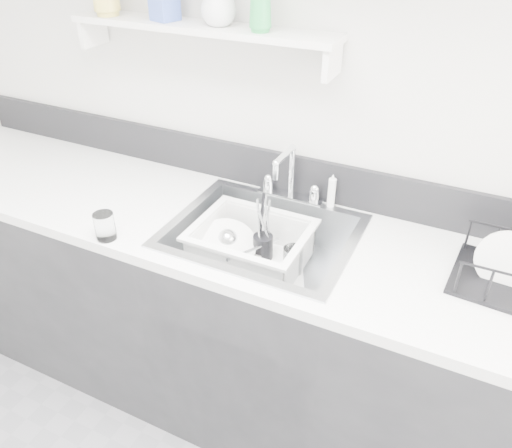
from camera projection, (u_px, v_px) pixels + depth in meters
The scene contains 16 objects.
room_shell at pixel (23, 68), 0.70m from camera, with size 3.50×3.00×2.60m.
counter_run at pixel (261, 327), 1.98m from camera, with size 3.20×0.62×0.92m.
backsplash at pixel (296, 175), 1.91m from camera, with size 3.20×0.02×0.16m, color black.
sink at pixel (262, 252), 1.78m from camera, with size 0.64×0.52×0.20m, color silver, non-canonical shape.
faucet at pixel (290, 186), 1.88m from camera, with size 0.26×0.18×0.23m.
side_sprayer at pixel (332, 191), 1.82m from camera, with size 0.03×0.03×0.14m, color white.
wall_shelf at pixel (200, 30), 1.71m from camera, with size 1.00×0.16×0.12m.
wash_tub at pixel (251, 247), 1.80m from camera, with size 0.41×0.33×0.16m, color white, non-canonical shape.
plate_stack at pixel (228, 252), 1.84m from camera, with size 0.28×0.27×0.11m.
utensil_cup at pixel (263, 245), 1.83m from camera, with size 0.07×0.07×0.25m.
ladle at pixel (243, 252), 1.81m from camera, with size 0.30×0.11×0.09m, color silver, non-canonical shape.
tumbler_in_tub at pixel (293, 260), 1.76m from camera, with size 0.07×0.07×0.10m, color white.
tumbler_counter at pixel (105, 226), 1.67m from camera, with size 0.07×0.07×0.10m, color white.
bowl_small at pixel (272, 276), 1.74m from camera, with size 0.11×0.11×0.03m, color white.
soap_bottle_c at pixel (218, 2), 1.63m from camera, with size 0.12×0.12×0.15m, color silver.
soap_bottle_d at pixel (260, 0), 1.54m from camera, with size 0.07×0.07×0.19m, color green.
Camera 1 is at (0.61, -0.11, 1.88)m, focal length 35.00 mm.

